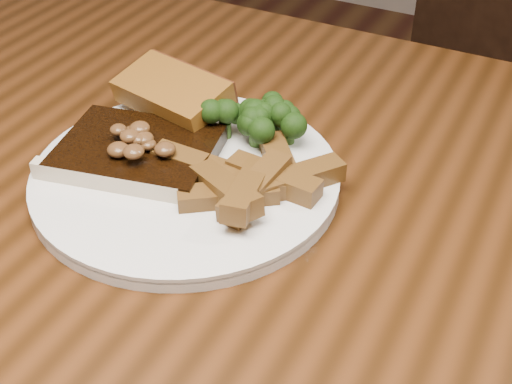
{
  "coord_description": "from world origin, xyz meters",
  "views": [
    {
      "loc": [
        0.25,
        -0.45,
        1.18
      ],
      "look_at": [
        0.01,
        0.02,
        0.78
      ],
      "focal_mm": 50.0,
      "sensor_mm": 36.0,
      "label": 1
    }
  ],
  "objects_px": {
    "plate": "(186,179)",
    "garlic_bread": "(174,108)",
    "potato_wedges": "(240,188)",
    "dining_table": "(238,293)",
    "steak": "(138,153)"
  },
  "relations": [
    {
      "from": "plate",
      "to": "garlic_bread",
      "type": "distance_m",
      "value": 0.11
    },
    {
      "from": "garlic_bread",
      "to": "potato_wedges",
      "type": "xyz_separation_m",
      "value": [
        0.13,
        -0.09,
        -0.0
      ]
    },
    {
      "from": "plate",
      "to": "potato_wedges",
      "type": "height_order",
      "value": "potato_wedges"
    },
    {
      "from": "garlic_bread",
      "to": "potato_wedges",
      "type": "relative_size",
      "value": 1.0
    },
    {
      "from": "dining_table",
      "to": "garlic_bread",
      "type": "relative_size",
      "value": 13.01
    },
    {
      "from": "potato_wedges",
      "to": "plate",
      "type": "bearing_deg",
      "value": 171.99
    },
    {
      "from": "dining_table",
      "to": "potato_wedges",
      "type": "xyz_separation_m",
      "value": [
        -0.01,
        0.02,
        0.12
      ]
    },
    {
      "from": "plate",
      "to": "garlic_bread",
      "type": "bearing_deg",
      "value": 128.36
    },
    {
      "from": "potato_wedges",
      "to": "dining_table",
      "type": "bearing_deg",
      "value": -70.6
    },
    {
      "from": "dining_table",
      "to": "plate",
      "type": "xyz_separation_m",
      "value": [
        -0.07,
        0.03,
        0.1
      ]
    },
    {
      "from": "steak",
      "to": "garlic_bread",
      "type": "height_order",
      "value": "garlic_bread"
    },
    {
      "from": "dining_table",
      "to": "garlic_bread",
      "type": "xyz_separation_m",
      "value": [
        -0.14,
        0.12,
        0.12
      ]
    },
    {
      "from": "dining_table",
      "to": "plate",
      "type": "relative_size",
      "value": 5.21
    },
    {
      "from": "garlic_bread",
      "to": "potato_wedges",
      "type": "height_order",
      "value": "garlic_bread"
    },
    {
      "from": "steak",
      "to": "garlic_bread",
      "type": "relative_size",
      "value": 1.25
    }
  ]
}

